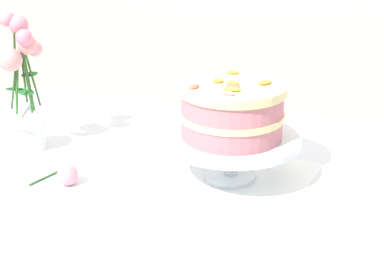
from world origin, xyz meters
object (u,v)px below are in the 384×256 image
object	(u,v)px
layer_cake	(232,110)
dining_table	(165,221)
cake_stand	(231,143)
flower_vase	(23,90)
fallen_rose	(67,175)

from	to	relation	value
layer_cake	dining_table	bearing A→B (deg)	-153.00
dining_table	cake_stand	bearing A→B (deg)	27.02
dining_table	flower_vase	bearing A→B (deg)	168.92
cake_stand	layer_cake	world-z (taller)	layer_cake
cake_stand	fallen_rose	xyz separation A→B (m)	(-0.32, -0.13, -0.06)
layer_cake	flower_vase	world-z (taller)	flower_vase
flower_vase	cake_stand	bearing A→B (deg)	-0.94
dining_table	cake_stand	xyz separation A→B (m)	(0.13, 0.06, 0.17)
dining_table	fallen_rose	xyz separation A→B (m)	(-0.19, -0.06, 0.11)
cake_stand	layer_cake	distance (m)	0.07
fallen_rose	cake_stand	bearing A→B (deg)	22.03
cake_stand	fallen_rose	bearing A→B (deg)	-157.97
dining_table	fallen_rose	world-z (taller)	fallen_rose
flower_vase	fallen_rose	size ratio (longest dim) A/B	3.31
dining_table	fallen_rose	bearing A→B (deg)	-161.48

